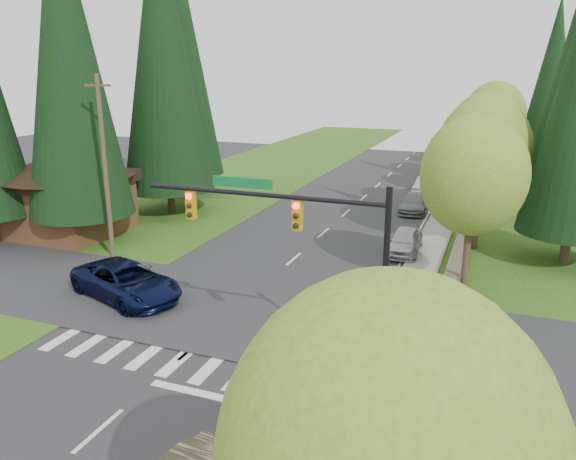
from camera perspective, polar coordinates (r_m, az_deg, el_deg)
The scene contains 28 objects.
ground at distance 19.04m, azimuth -16.71°, elevation -17.28°, with size 120.00×120.00×0.00m, color #28282B.
grass_east at distance 33.97m, azimuth 24.50°, elevation -2.89°, with size 14.00×110.00×0.06m, color #2C5015.
grass_west at distance 41.10m, azimuth -14.38°, elevation 1.23°, with size 14.00×110.00×0.06m, color #2C5015.
cross_street at distance 24.96m, azimuth -5.49°, elevation -8.23°, with size 120.00×8.00×0.10m, color #28282B.
sidewalk_east at distance 35.92m, azimuth 14.66°, elevation -0.88°, with size 1.80×80.00×0.13m, color gray.
curb_east at distance 36.01m, azimuth 13.32°, elevation -0.74°, with size 0.20×80.00×0.13m, color gray.
stone_wall_north at distance 43.46m, azimuth 18.17°, elevation 2.16°, with size 0.70×40.00×0.70m, color #4C4438.
traffic_signal at distance 18.56m, azimuth 1.43°, elevation -0.41°, with size 8.70×0.37×6.80m.
brown_building at distance 37.88m, azimuth -21.53°, elevation 4.19°, with size 8.40×8.40×5.40m.
utility_pole at distance 31.74m, azimuth -18.09°, elevation 6.07°, with size 1.60×0.24×10.00m.
decid_tree_0 at distance 26.71m, azimuth 18.35°, elevation 5.26°, with size 4.80×4.80×8.37m.
decid_tree_1 at distance 33.59m, azimuth 19.25°, elevation 7.62°, with size 5.20×5.20×8.80m.
decid_tree_2 at distance 40.52m, azimuth 19.40°, elevation 9.12°, with size 5.00×5.00×8.82m.
decid_tree_3 at distance 47.51m, azimuth 19.84°, elevation 9.67°, with size 5.00×5.00×8.55m.
decid_tree_4 at distance 54.44m, azimuth 20.23°, elevation 10.78°, with size 5.40×5.40×9.18m.
decid_tree_5 at distance 61.47m, azimuth 20.16°, elevation 10.80°, with size 4.80×4.80×8.30m.
decid_tree_6 at distance 68.42m, azimuth 20.43°, elevation 11.50°, with size 5.20×5.20×8.86m.
conifer_w_a at distance 35.12m, azimuth -21.46°, elevation 15.96°, with size 6.12×6.12×19.80m.
conifer_w_b at distance 40.10m, azimuth -20.70°, elevation 14.49°, with size 5.44×5.44×17.80m.
conifer_w_c at distance 40.90m, azimuth -12.65°, elevation 17.24°, with size 6.46×6.46×20.80m.
conifer_w_e at distance 47.03m, azimuth -10.55°, elevation 15.94°, with size 5.78×5.78×18.80m.
conifer_e_c at distance 60.39m, azimuth 25.26°, elevation 13.77°, with size 5.10×5.10×16.80m.
suv_navy at distance 26.94m, azimuth -16.11°, elevation -5.04°, with size 2.73×5.93×1.65m, color #0A1035.
parked_car_a at distance 32.78m, azimuth 11.81°, elevation -1.13°, with size 1.70×4.22×1.44m, color #AFAEB3.
parked_car_b at distance 42.49m, azimuth 12.68°, elevation 2.71°, with size 1.86×4.58×1.33m, color slate.
parked_car_c at distance 48.03m, azimuth 13.92°, elevation 4.29°, with size 1.62×4.64×1.53m, color silver.
parked_car_d at distance 54.36m, azimuth 15.00°, elevation 5.47°, with size 1.60×3.99×1.36m, color white.
parked_car_e at distance 60.76m, azimuth 15.37°, elevation 6.48°, with size 1.77×4.35×1.26m, color #A8A9AD.
Camera 1 is at (10.30, -12.27, 10.29)m, focal length 35.00 mm.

